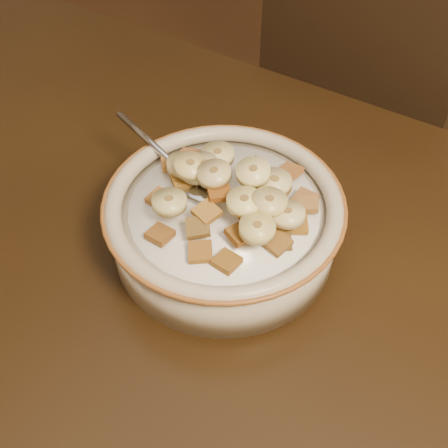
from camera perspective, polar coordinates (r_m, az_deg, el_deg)
The scene contains 42 objects.
table at distance 0.48m, azimuth -1.95°, elevation -19.90°, with size 1.40×0.90×0.04m, color black.
chair at distance 0.99m, azimuth 6.63°, elevation 4.33°, with size 0.44×0.44×0.99m, color black.
cereal_bowl at distance 0.54m, azimuth 0.00°, elevation -0.32°, with size 0.21×0.21×0.05m, color #C1AD99.
milk at distance 0.52m, azimuth 0.00°, elevation 1.56°, with size 0.18×0.18×0.00m, color white.
spoon at distance 0.53m, azimuth -2.56°, elevation 3.82°, with size 0.04×0.05×0.01m, color #A3A8B6.
cereal_square_0 at distance 0.52m, azimuth -6.55°, elevation 2.62°, with size 0.02×0.02×0.01m, color #98602A.
cereal_square_1 at distance 0.49m, azimuth -1.77°, elevation 1.20°, with size 0.02×0.02×0.01m, color #96661C.
cereal_square_2 at distance 0.54m, azimuth -4.17°, elevation 5.62°, with size 0.02×0.02×0.01m, color brown.
cereal_square_3 at distance 0.48m, azimuth 1.61°, elevation -1.04°, with size 0.02×0.02×0.01m, color brown.
cereal_square_4 at distance 0.56m, azimuth -3.65°, elevation 6.96°, with size 0.02×0.02×0.01m, color brown.
cereal_square_5 at distance 0.50m, azimuth 7.35°, elevation -0.01°, with size 0.02×0.02×0.01m, color #95651F.
cereal_square_6 at distance 0.48m, azimuth -2.68°, elevation -0.33°, with size 0.02×0.02×0.01m, color brown.
cereal_square_7 at distance 0.47m, azimuth -2.43°, elevation -2.85°, with size 0.02×0.02×0.01m, color brown.
cereal_square_8 at distance 0.51m, azimuth 5.50°, elevation 1.48°, with size 0.02×0.02×0.01m, color brown.
cereal_square_9 at distance 0.49m, azimuth 2.46°, elevation 1.24°, with size 0.02×0.02×0.01m, color brown.
cereal_square_10 at distance 0.50m, azimuth -0.49°, elevation 3.25°, with size 0.02×0.02×0.01m, color brown.
cereal_square_11 at distance 0.51m, azimuth 8.49°, elevation 2.08°, with size 0.02×0.02×0.01m, color olive.
cereal_square_12 at distance 0.49m, azimuth -6.52°, elevation -1.05°, with size 0.02×0.02×0.01m, color brown.
cereal_square_13 at distance 0.53m, azimuth -4.24°, elevation 4.55°, with size 0.02×0.02×0.01m, color #9C671A.
cereal_square_14 at distance 0.52m, azimuth 8.16°, elevation 2.44°, with size 0.02×0.02×0.01m, color brown.
cereal_square_15 at distance 0.52m, azimuth -1.33°, elevation 4.80°, with size 0.02×0.02×0.01m, color brown.
cereal_square_16 at distance 0.53m, azimuth 4.60°, elevation 4.42°, with size 0.02×0.02×0.01m, color brown.
cereal_square_17 at distance 0.55m, azimuth -5.32°, elevation 6.14°, with size 0.02×0.02×0.01m, color olive.
cereal_square_18 at distance 0.48m, azimuth 5.42°, elevation -1.88°, with size 0.02×0.02×0.01m, color brown.
cereal_square_19 at distance 0.52m, azimuth 5.56°, elevation 3.40°, with size 0.02×0.02×0.01m, color olive.
cereal_square_20 at distance 0.47m, azimuth 0.27°, elevation -3.82°, with size 0.02×0.02×0.01m, color #94651A.
cereal_square_21 at distance 0.54m, azimuth 3.02°, elevation 5.65°, with size 0.02×0.02×0.01m, color brown.
cereal_square_22 at distance 0.55m, azimuth 6.68°, elevation 5.33°, with size 0.02×0.02×0.01m, color brown.
cereal_square_23 at distance 0.49m, azimuth 5.70°, elevation -1.65°, with size 0.02×0.02×0.01m, color brown.
banana_slice_0 at distance 0.53m, azimuth -4.19°, elevation 6.04°, with size 0.03×0.03×0.01m, color #DDD387.
banana_slice_1 at distance 0.49m, azimuth -5.58°, elevation 2.23°, with size 0.03×0.03×0.01m, color #D5CC81.
banana_slice_2 at distance 0.51m, azimuth -3.42°, elevation 5.89°, with size 0.03×0.03×0.01m, color #CBBB6F.
banana_slice_3 at distance 0.51m, azimuth 5.16°, elevation 4.24°, with size 0.03×0.03×0.01m, color beige.
banana_slice_4 at distance 0.52m, azimuth -2.35°, elevation 6.03°, with size 0.03×0.03×0.01m, color #CBBE80.
banana_slice_5 at distance 0.47m, azimuth 3.39°, elevation -0.43°, with size 0.03×0.03×0.01m, color #D0BD69.
banana_slice_6 at distance 0.50m, azimuth -1.03°, elevation 5.13°, with size 0.03×0.03×0.01m, color beige.
banana_slice_7 at distance 0.53m, azimuth -0.64°, elevation 7.02°, with size 0.03×0.03×0.01m, color beige.
banana_slice_8 at distance 0.48m, azimuth 4.63°, elevation 2.24°, with size 0.03×0.03×0.01m, color #E1C178.
banana_slice_9 at distance 0.52m, azimuth -2.85°, elevation 5.61°, with size 0.03×0.03×0.01m, color #FBDC89.
banana_slice_10 at distance 0.49m, azimuth 6.44°, elevation 0.98°, with size 0.03×0.03×0.01m, color beige.
banana_slice_11 at distance 0.50m, azimuth 2.98°, elevation 5.28°, with size 0.03×0.03×0.01m, color #FFEC97.
banana_slice_12 at distance 0.48m, azimuth 2.07°, elevation 2.26°, with size 0.03×0.03×0.01m, color #FFE9A0.
Camera 1 is at (0.11, -0.14, 1.18)m, focal length 45.00 mm.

